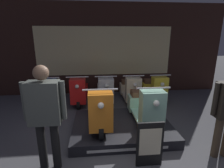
% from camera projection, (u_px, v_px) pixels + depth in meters
% --- Properties ---
extents(shop_wall_back, '(8.71, 0.09, 3.20)m').
position_uv_depth(shop_wall_back, '(104.00, 50.00, 6.26)').
color(shop_wall_back, '#331E19').
rests_on(shop_wall_back, ground_plane).
extents(display_platform, '(2.15, 1.60, 0.21)m').
position_uv_depth(display_platform, '(122.00, 127.00, 3.93)').
color(display_platform, black).
rests_on(display_platform, ground_plane).
extents(scooter_display_left, '(0.63, 1.53, 0.98)m').
position_uv_depth(scooter_display_left, '(100.00, 109.00, 3.70)').
color(scooter_display_left, black).
rests_on(scooter_display_left, display_platform).
extents(scooter_display_right, '(0.63, 1.53, 0.98)m').
position_uv_depth(scooter_display_right, '(144.00, 107.00, 3.79)').
color(scooter_display_right, black).
rests_on(scooter_display_right, display_platform).
extents(scooter_backrow_0, '(0.63, 1.53, 0.98)m').
position_uv_depth(scooter_backrow_0, '(54.00, 92.00, 5.46)').
color(scooter_backrow_0, black).
rests_on(scooter_backrow_0, ground_plane).
extents(scooter_backrow_1, '(0.63, 1.53, 0.98)m').
position_uv_depth(scooter_backrow_1, '(80.00, 91.00, 5.54)').
color(scooter_backrow_1, black).
rests_on(scooter_backrow_1, ground_plane).
extents(scooter_backrow_2, '(0.63, 1.53, 0.98)m').
position_uv_depth(scooter_backrow_2, '(105.00, 91.00, 5.61)').
color(scooter_backrow_2, black).
rests_on(scooter_backrow_2, ground_plane).
extents(scooter_backrow_3, '(0.63, 1.53, 0.98)m').
position_uv_depth(scooter_backrow_3, '(130.00, 90.00, 5.69)').
color(scooter_backrow_3, black).
rests_on(scooter_backrow_3, ground_plane).
extents(scooter_backrow_4, '(0.63, 1.53, 0.98)m').
position_uv_depth(scooter_backrow_4, '(154.00, 89.00, 5.77)').
color(scooter_backrow_4, black).
rests_on(scooter_backrow_4, ground_plane).
extents(person_left_browsing, '(0.63, 0.26, 1.70)m').
position_uv_depth(person_left_browsing, '(45.00, 110.00, 2.61)').
color(person_left_browsing, black).
rests_on(person_left_browsing, ground_plane).
extents(price_sign_board, '(0.44, 0.04, 0.79)m').
position_uv_depth(price_sign_board, '(150.00, 144.00, 2.82)').
color(price_sign_board, black).
rests_on(price_sign_board, ground_plane).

